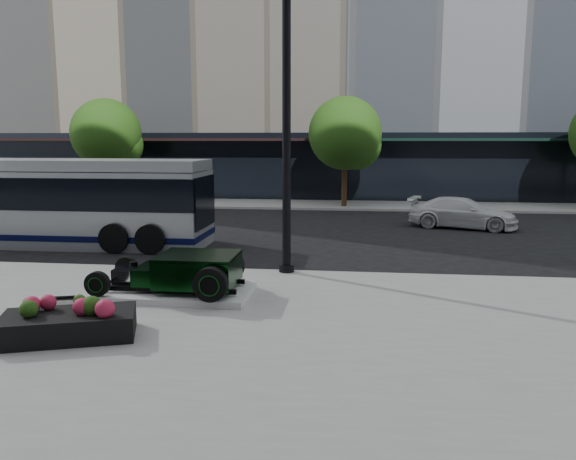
# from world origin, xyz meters

# --- Properties ---
(ground) EXTENTS (120.00, 120.00, 0.00)m
(ground) POSITION_xyz_m (0.00, 0.00, 0.00)
(ground) COLOR black
(ground) RESTS_ON ground
(sidewalk_near) EXTENTS (70.00, 17.00, 0.12)m
(sidewalk_near) POSITION_xyz_m (0.00, -10.50, 0.06)
(sidewalk_near) COLOR gray
(sidewalk_near) RESTS_ON ground
(sidewalk_far) EXTENTS (70.00, 4.00, 0.12)m
(sidewalk_far) POSITION_xyz_m (0.00, 14.00, 0.06)
(sidewalk_far) COLOR gray
(sidewalk_far) RESTS_ON ground
(street_trees) EXTENTS (29.80, 3.80, 5.70)m
(street_trees) POSITION_xyz_m (1.15, 13.07, 3.77)
(street_trees) COLOR black
(street_trees) RESTS_ON sidewalk_far
(display_plinth) EXTENTS (3.40, 1.80, 0.15)m
(display_plinth) POSITION_xyz_m (-2.35, -4.80, 0.20)
(display_plinth) COLOR silver
(display_plinth) RESTS_ON sidewalk_near
(hot_rod) EXTENTS (3.22, 2.00, 0.81)m
(hot_rod) POSITION_xyz_m (-2.02, -4.80, 0.70)
(hot_rod) COLOR black
(hot_rod) RESTS_ON display_plinth
(info_plaque) EXTENTS (0.47, 0.41, 0.31)m
(info_plaque) POSITION_xyz_m (-4.27, -6.06, 0.24)
(info_plaque) COLOR silver
(info_plaque) RESTS_ON sidewalk_near
(lamppost) EXTENTS (0.40, 0.40, 7.32)m
(lamppost) POSITION_xyz_m (-0.15, -2.21, 3.50)
(lamppost) COLOR black
(lamppost) RESTS_ON sidewalk_near
(flower_planter) EXTENTS (2.50, 1.81, 0.73)m
(flower_planter) POSITION_xyz_m (-3.34, -7.68, 0.39)
(flower_planter) COLOR black
(flower_planter) RESTS_ON sidewalk_near
(transit_bus) EXTENTS (12.12, 2.88, 2.92)m
(transit_bus) POSITION_xyz_m (-9.37, 1.44, 1.49)
(transit_bus) COLOR #A1A5AA
(transit_bus) RESTS_ON ground
(white_sedan) EXTENTS (4.62, 2.96, 1.25)m
(white_sedan) POSITION_xyz_m (5.99, 6.87, 0.62)
(white_sedan) COLOR silver
(white_sedan) RESTS_ON ground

